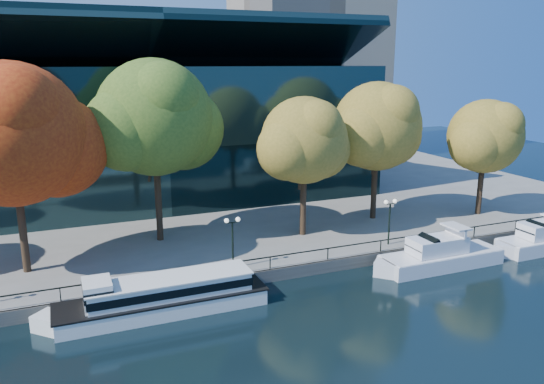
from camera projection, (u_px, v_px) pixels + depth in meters
name	position (u px, v px, depth m)	size (l,w,h in m)	color
ground	(287.00, 297.00, 38.00)	(160.00, 160.00, 0.00)	black
promenade	(176.00, 185.00, 70.54)	(90.00, 67.08, 1.00)	slate
railing	(270.00, 257.00, 40.46)	(88.20, 0.08, 0.99)	black
convention_building	(148.00, 130.00, 63.02)	(50.00, 24.57, 21.43)	black
tour_boat	(158.00, 296.00, 35.44)	(15.31, 3.42, 2.91)	white
cruiser_near	(437.00, 255.00, 43.33)	(11.69, 3.01, 3.39)	white
cruiser_far	(541.00, 239.00, 47.23)	(10.11, 2.80, 3.30)	white
tree_1	(15.00, 137.00, 37.76)	(12.99, 10.65, 15.62)	black
tree_2	(157.00, 120.00, 44.77)	(12.37, 10.15, 15.82)	black
tree_3	(306.00, 142.00, 46.77)	(9.65, 7.92, 12.58)	black
tree_4	(379.00, 128.00, 51.75)	(10.84, 8.89, 13.66)	black
tree_5	(487.00, 138.00, 53.58)	(9.33, 7.65, 11.86)	black
lamp_1	(232.00, 231.00, 40.14)	(1.26, 0.36, 4.03)	black
lamp_2	(390.00, 211.00, 45.40)	(1.26, 0.36, 4.03)	black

